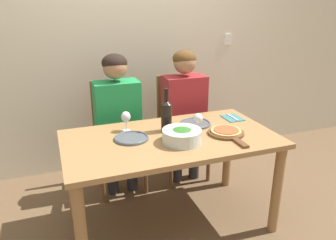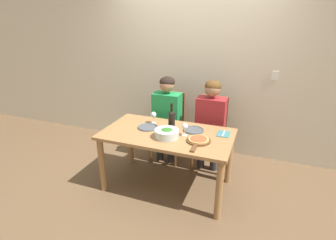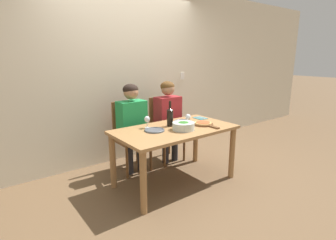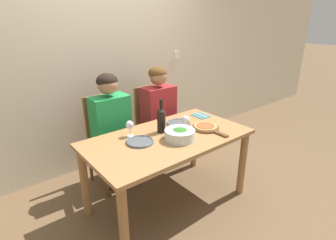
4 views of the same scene
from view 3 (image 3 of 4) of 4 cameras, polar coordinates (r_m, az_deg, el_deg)
name	(u,v)px [view 3 (image 3 of 4)]	position (r m, az deg, el deg)	size (l,w,h in m)	color
ground_plane	(175,182)	(3.52, 1.47, -13.28)	(40.00, 40.00, 0.00)	brown
back_wall	(127,73)	(4.13, -8.95, 10.15)	(10.00, 0.06, 2.70)	beige
dining_table	(175,137)	(3.28, 1.54, -3.62)	(1.51, 0.82, 0.73)	#9E7042
chair_left	(129,134)	(3.77, -8.50, -2.95)	(0.42, 0.42, 0.98)	brown
chair_right	(164,127)	(4.09, -0.88, -1.46)	(0.42, 0.42, 0.98)	brown
person_woman	(133,120)	(3.61, -7.73, 0.03)	(0.47, 0.51, 1.24)	#28282D
person_man	(168,114)	(3.95, 0.11, 1.34)	(0.47, 0.51, 1.24)	#28282D
wine_bottle	(170,116)	(3.32, 0.44, 0.80)	(0.08, 0.08, 0.32)	black
broccoli_bowl	(183,126)	(3.18, 3.39, -1.29)	(0.27, 0.27, 0.10)	silver
dinner_plate_left	(154,130)	(3.14, -2.97, -2.22)	(0.24, 0.24, 0.02)	#4C5156
dinner_plate_right	(183,122)	(3.54, 3.24, -0.35)	(0.24, 0.24, 0.02)	#4C5156
pizza_on_board	(204,124)	(3.44, 7.75, -0.80)	(0.26, 0.40, 0.04)	brown
wine_glass_left	(147,120)	(3.25, -4.59, 0.06)	(0.07, 0.07, 0.15)	silver
wine_glass_right	(188,118)	(3.36, 4.31, 0.54)	(0.07, 0.07, 0.15)	silver
fork_on_napkin	(200,118)	(3.79, 7.02, 0.42)	(0.14, 0.18, 0.01)	#387075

